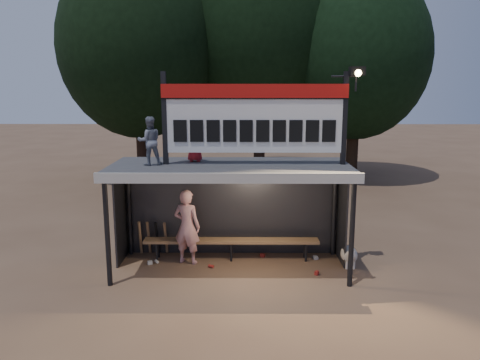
% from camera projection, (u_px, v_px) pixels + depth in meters
% --- Properties ---
extents(ground, '(80.00, 80.00, 0.00)m').
position_uv_depth(ground, '(231.00, 268.00, 10.25)').
color(ground, brown).
rests_on(ground, ground).
extents(player, '(0.71, 0.58, 1.69)m').
position_uv_depth(player, '(187.00, 227.00, 10.43)').
color(player, white).
rests_on(player, ground).
extents(child_a, '(0.58, 0.52, 1.00)m').
position_uv_depth(child_a, '(150.00, 141.00, 9.59)').
color(child_a, slate).
rests_on(child_a, dugout_shelter).
extents(child_b, '(0.41, 0.27, 0.83)m').
position_uv_depth(child_b, '(195.00, 142.00, 10.05)').
color(child_b, '#AD1A21').
rests_on(child_b, dugout_shelter).
extents(dugout_shelter, '(5.10, 2.08, 2.32)m').
position_uv_depth(dugout_shelter, '(231.00, 184.00, 10.12)').
color(dugout_shelter, '#39393B').
rests_on(dugout_shelter, ground).
extents(scoreboard_assembly, '(4.10, 0.27, 1.99)m').
position_uv_depth(scoreboard_assembly, '(257.00, 116.00, 9.58)').
color(scoreboard_assembly, black).
rests_on(scoreboard_assembly, dugout_shelter).
extents(bench, '(4.00, 0.35, 0.48)m').
position_uv_depth(bench, '(231.00, 241.00, 10.70)').
color(bench, '#986F47').
rests_on(bench, ground).
extents(tree_left, '(6.46, 6.46, 9.27)m').
position_uv_depth(tree_left, '(138.00, 46.00, 18.99)').
color(tree_left, black).
rests_on(tree_left, ground).
extents(tree_mid, '(7.22, 7.22, 10.36)m').
position_uv_depth(tree_mid, '(260.00, 34.00, 20.30)').
color(tree_mid, '#301D15').
rests_on(tree_mid, ground).
extents(tree_right, '(6.08, 6.08, 8.72)m').
position_uv_depth(tree_right, '(357.00, 55.00, 19.49)').
color(tree_right, black).
rests_on(tree_right, ground).
extents(dog, '(0.36, 0.81, 0.49)m').
position_uv_depth(dog, '(349.00, 255.00, 10.30)').
color(dog, beige).
rests_on(dog, ground).
extents(bats, '(0.67, 0.35, 0.84)m').
position_uv_depth(bats, '(153.00, 238.00, 10.98)').
color(bats, '#976C46').
rests_on(bats, ground).
extents(litter, '(3.90, 1.17, 0.08)m').
position_uv_depth(litter, '(248.00, 262.00, 10.53)').
color(litter, '#A1221B').
rests_on(litter, ground).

